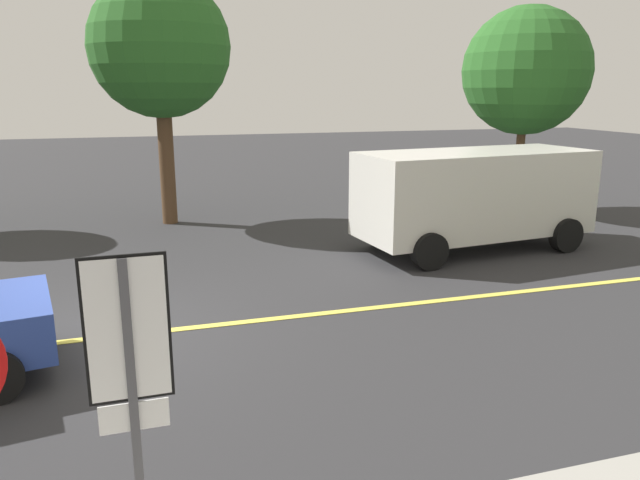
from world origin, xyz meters
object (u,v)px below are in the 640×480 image
speed_limit_sign (131,367)px  white_van (474,194)px  tree_centre_verge (526,71)px  tree_left_verge (160,48)px

speed_limit_sign → white_van: bearing=47.5°
white_van → tree_centre_verge: 5.71m
white_van → tree_centre_verge: tree_centre_verge is taller
speed_limit_sign → tree_left_verge: bearing=85.7°
tree_left_verge → white_van: bearing=-37.6°
speed_limit_sign → tree_centre_verge: (10.83, 11.43, 2.23)m
speed_limit_sign → tree_centre_verge: tree_centre_verge is taller
white_van → tree_centre_verge: (3.57, 3.52, 2.73)m
tree_centre_verge → tree_left_verge: bearing=172.3°
tree_left_verge → tree_centre_verge: size_ratio=1.10×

